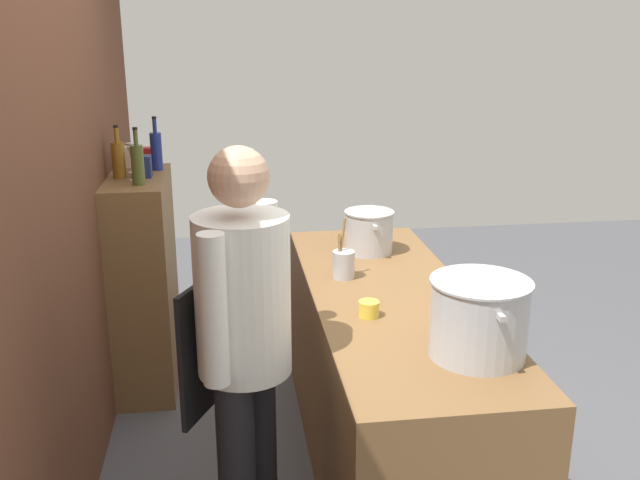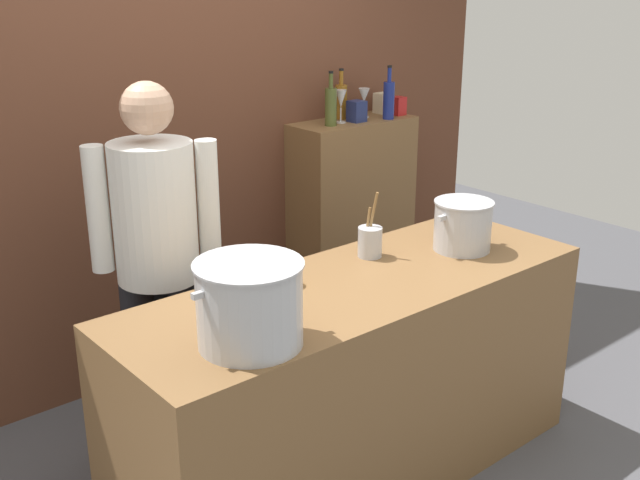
# 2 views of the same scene
# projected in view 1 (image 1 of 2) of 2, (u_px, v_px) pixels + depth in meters

# --- Properties ---
(ground_plane) EXTENTS (8.00, 8.00, 0.00)m
(ground_plane) POSITION_uv_depth(u_px,v_px,m) (386.00, 468.00, 3.38)
(ground_plane) COLOR #4C4C51
(brick_back_panel) EXTENTS (4.40, 0.10, 3.00)m
(brick_back_panel) POSITION_uv_depth(u_px,v_px,m) (47.00, 169.00, 2.75)
(brick_back_panel) COLOR brown
(brick_back_panel) RESTS_ON ground_plane
(prep_counter) EXTENTS (2.04, 0.70, 0.90)m
(prep_counter) POSITION_uv_depth(u_px,v_px,m) (388.00, 385.00, 3.24)
(prep_counter) COLOR brown
(prep_counter) RESTS_ON ground_plane
(bar_cabinet) EXTENTS (0.76, 0.32, 1.24)m
(bar_cabinet) POSITION_uv_depth(u_px,v_px,m) (145.00, 283.00, 4.04)
(bar_cabinet) COLOR brown
(bar_cabinet) RESTS_ON ground_plane
(chef) EXTENTS (0.48, 0.41, 1.66)m
(chef) POSITION_uv_depth(u_px,v_px,m) (243.00, 338.00, 2.52)
(chef) COLOR black
(chef) RESTS_ON ground_plane
(stockpot_large) EXTENTS (0.42, 0.36, 0.29)m
(stockpot_large) POSITION_uv_depth(u_px,v_px,m) (479.00, 318.00, 2.50)
(stockpot_large) COLOR #B7BABF
(stockpot_large) RESTS_ON prep_counter
(stockpot_small) EXTENTS (0.32, 0.26, 0.22)m
(stockpot_small) POSITION_uv_depth(u_px,v_px,m) (369.00, 232.00, 3.65)
(stockpot_small) COLOR #B7BABF
(stockpot_small) RESTS_ON prep_counter
(utensil_crock) EXTENTS (0.10, 0.10, 0.28)m
(utensil_crock) POSITION_uv_depth(u_px,v_px,m) (343.00, 264.00, 3.29)
(utensil_crock) COLOR #B7BABF
(utensil_crock) RESTS_ON prep_counter
(butter_jar) EXTENTS (0.09, 0.09, 0.07)m
(butter_jar) POSITION_uv_depth(u_px,v_px,m) (369.00, 309.00, 2.86)
(butter_jar) COLOR yellow
(butter_jar) RESTS_ON prep_counter
(wine_bottle_olive) EXTENTS (0.07, 0.07, 0.30)m
(wine_bottle_olive) POSITION_uv_depth(u_px,v_px,m) (138.00, 164.00, 3.64)
(wine_bottle_olive) COLOR #475123
(wine_bottle_olive) RESTS_ON bar_cabinet
(wine_bottle_amber) EXTENTS (0.07, 0.07, 0.29)m
(wine_bottle_amber) POSITION_uv_depth(u_px,v_px,m) (118.00, 159.00, 3.80)
(wine_bottle_amber) COLOR #8C5919
(wine_bottle_amber) RESTS_ON bar_cabinet
(wine_bottle_cobalt) EXTENTS (0.07, 0.07, 0.31)m
(wine_bottle_cobalt) POSITION_uv_depth(u_px,v_px,m) (156.00, 150.00, 4.01)
(wine_bottle_cobalt) COLOR navy
(wine_bottle_cobalt) RESTS_ON bar_cabinet
(wine_glass_wide) EXTENTS (0.07, 0.07, 0.19)m
(wine_glass_wide) POSITION_uv_depth(u_px,v_px,m) (134.00, 157.00, 3.73)
(wine_glass_wide) COLOR silver
(wine_glass_wide) RESTS_ON bar_cabinet
(wine_glass_tall) EXTENTS (0.07, 0.07, 0.17)m
(wine_glass_tall) POSITION_uv_depth(u_px,v_px,m) (132.00, 152.00, 3.92)
(wine_glass_tall) COLOR silver
(wine_glass_tall) RESTS_ON bar_cabinet
(spice_tin_navy) EXTENTS (0.09, 0.09, 0.12)m
(spice_tin_navy) POSITION_uv_depth(u_px,v_px,m) (143.00, 166.00, 3.84)
(spice_tin_navy) COLOR navy
(spice_tin_navy) RESTS_ON bar_cabinet
(spice_tin_cream) EXTENTS (0.08, 0.08, 0.12)m
(spice_tin_cream) POSITION_uv_depth(u_px,v_px,m) (130.00, 157.00, 4.11)
(spice_tin_cream) COLOR beige
(spice_tin_cream) RESTS_ON bar_cabinet
(spice_tin_red) EXTENTS (0.07, 0.07, 0.11)m
(spice_tin_red) POSITION_uv_depth(u_px,v_px,m) (150.00, 157.00, 4.15)
(spice_tin_red) COLOR red
(spice_tin_red) RESTS_ON bar_cabinet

